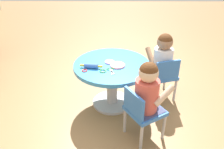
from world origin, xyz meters
TOP-DOWN VIEW (x-y plane):
  - ground_plane at (0.00, 0.00)m, footprint 10.00×10.00m
  - craft_table at (0.00, 0.00)m, footprint 0.81×0.81m
  - child_chair_left at (-0.52, -0.28)m, footprint 0.41×0.41m
  - seated_child_left at (-0.50, -0.31)m, footprint 0.41×0.44m
  - child_chair_right at (0.12, -0.57)m, footprint 0.37×0.37m
  - seated_child_right at (0.16, -0.56)m, footprint 0.41×0.35m
  - rolling_pin at (-0.09, 0.21)m, footprint 0.07×0.23m
  - craft_scissors at (-0.14, 0.01)m, footprint 0.14×0.08m
  - playdough_blob_0 at (-0.04, -0.06)m, footprint 0.15×0.15m
  - playdough_blob_1 at (0.03, 0.03)m, footprint 0.10×0.10m
  - cookie_cutter_0 at (-0.16, 0.09)m, footprint 0.07×0.07m
  - cookie_cutter_1 at (-0.15, 0.27)m, footprint 0.06×0.06m

SIDE VIEW (x-z plane):
  - ground_plane at x=0.00m, z-range 0.00..0.00m
  - child_chair_left at x=-0.52m, z-range 0.04..0.57m
  - child_chair_right at x=0.12m, z-range 0.04..0.57m
  - craft_table at x=0.00m, z-range 0.12..0.63m
  - craft_scissors at x=-0.14m, z-range 0.51..0.52m
  - cookie_cutter_0 at x=-0.16m, z-range 0.51..0.52m
  - cookie_cutter_1 at x=-0.15m, z-range 0.51..0.52m
  - playdough_blob_1 at x=0.03m, z-range 0.51..0.53m
  - playdough_blob_0 at x=-0.04m, z-range 0.51..0.53m
  - seated_child_left at x=-0.50m, z-range 0.28..0.79m
  - seated_child_right at x=0.16m, z-range 0.28..0.79m
  - rolling_pin at x=-0.09m, z-range 0.51..0.56m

